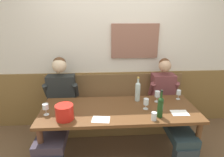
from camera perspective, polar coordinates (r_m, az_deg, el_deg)
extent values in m
cube|color=silver|center=(3.17, 0.64, 9.73)|extent=(6.80, 0.08, 2.80)
cube|color=#8C5C4B|center=(3.14, 6.90, 11.11)|extent=(0.77, 0.04, 0.55)
cube|color=brown|center=(3.39, 0.66, -5.94)|extent=(6.80, 0.03, 0.96)
cube|color=brown|center=(3.32, 0.94, -11.67)|extent=(2.34, 0.42, 0.44)
cube|color=brown|center=(3.20, 0.96, -7.90)|extent=(2.29, 0.39, 0.05)
cube|color=brown|center=(3.27, 0.72, -2.48)|extent=(2.34, 0.04, 0.45)
cube|color=brown|center=(2.53, 2.15, -9.48)|extent=(2.04, 0.77, 0.04)
cylinder|color=brown|center=(2.56, -20.26, -20.16)|extent=(0.07, 0.07, 0.69)
cylinder|color=brown|center=(2.73, 24.10, -17.98)|extent=(0.07, 0.07, 0.69)
cylinder|color=brown|center=(3.06, -17.02, -12.76)|extent=(0.07, 0.07, 0.69)
cylinder|color=brown|center=(3.20, 18.96, -11.45)|extent=(0.07, 0.07, 0.69)
cube|color=#372F3B|center=(2.79, -16.44, -13.79)|extent=(0.36, 1.03, 0.11)
cube|color=#252827|center=(3.13, -14.89, -3.54)|extent=(0.43, 0.20, 0.51)
sphere|color=beige|center=(2.99, -15.59, 3.72)|extent=(0.22, 0.22, 0.22)
sphere|color=#553520|center=(3.01, -15.55, 4.34)|extent=(0.20, 0.20, 0.20)
cylinder|color=#252827|center=(3.14, -19.12, -3.49)|extent=(0.08, 0.20, 0.27)
cylinder|color=#252827|center=(3.05, -10.87, -3.41)|extent=(0.08, 0.20, 0.27)
cube|color=#24353A|center=(2.91, 17.88, -12.57)|extent=(0.30, 1.02, 0.11)
cube|color=brown|center=(3.24, 14.96, -2.95)|extent=(0.36, 0.23, 0.49)
sphere|color=tan|center=(3.11, 15.63, 3.74)|extent=(0.20, 0.20, 0.20)
sphere|color=#53321D|center=(3.12, 15.53, 4.30)|extent=(0.18, 0.18, 0.18)
cylinder|color=brown|center=(3.14, 11.89, -3.10)|extent=(0.08, 0.20, 0.27)
cylinder|color=brown|center=(3.26, 18.46, -2.84)|extent=(0.08, 0.20, 0.27)
cylinder|color=red|center=(2.32, -14.09, -9.81)|extent=(0.21, 0.21, 0.18)
cylinder|color=#1C3F19|center=(2.37, 14.28, -8.90)|extent=(0.07, 0.07, 0.21)
sphere|color=#1C3F19|center=(2.31, 14.52, -6.36)|extent=(0.07, 0.07, 0.07)
cylinder|color=#1C3F19|center=(2.29, 14.64, -5.04)|extent=(0.03, 0.03, 0.10)
cylinder|color=black|center=(2.27, 14.76, -3.67)|extent=(0.03, 0.03, 0.02)
cylinder|color=silver|center=(2.72, 7.70, -4.39)|extent=(0.07, 0.07, 0.23)
sphere|color=silver|center=(2.67, 7.82, -1.91)|extent=(0.07, 0.07, 0.07)
cylinder|color=silver|center=(2.65, 7.87, -0.85)|extent=(0.03, 0.03, 0.09)
cylinder|color=gold|center=(2.64, 7.93, 0.24)|extent=(0.03, 0.03, 0.02)
cylinder|color=silver|center=(2.78, 13.30, -6.74)|extent=(0.06, 0.06, 0.00)
cylinder|color=silver|center=(2.77, 13.36, -6.02)|extent=(0.01, 0.01, 0.07)
cylinder|color=silver|center=(2.73, 13.48, -4.54)|extent=(0.07, 0.07, 0.08)
cylinder|color=silver|center=(2.56, 10.09, -8.93)|extent=(0.07, 0.07, 0.00)
cylinder|color=silver|center=(2.54, 10.13, -8.29)|extent=(0.01, 0.01, 0.06)
cylinder|color=silver|center=(2.51, 10.22, -6.86)|extent=(0.07, 0.07, 0.08)
cylinder|color=silver|center=(2.95, 19.23, -5.82)|extent=(0.06, 0.06, 0.00)
cylinder|color=silver|center=(2.93, 19.31, -5.19)|extent=(0.01, 0.01, 0.07)
cylinder|color=silver|center=(2.91, 19.45, -3.97)|extent=(0.06, 0.06, 0.07)
cylinder|color=silver|center=(2.52, -19.12, -10.20)|extent=(0.07, 0.07, 0.00)
cylinder|color=silver|center=(2.50, -19.22, -9.41)|extent=(0.01, 0.01, 0.07)
cylinder|color=silver|center=(2.47, -19.40, -7.96)|extent=(0.07, 0.07, 0.07)
cylinder|color=#E8E77B|center=(2.48, -19.35, -8.35)|extent=(0.06, 0.06, 0.03)
cylinder|color=silver|center=(2.31, 12.52, -11.02)|extent=(0.06, 0.06, 0.10)
cube|color=white|center=(2.29, -3.37, -12.21)|extent=(0.23, 0.18, 0.00)
cube|color=white|center=(2.57, 19.69, -9.69)|extent=(0.22, 0.16, 0.00)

